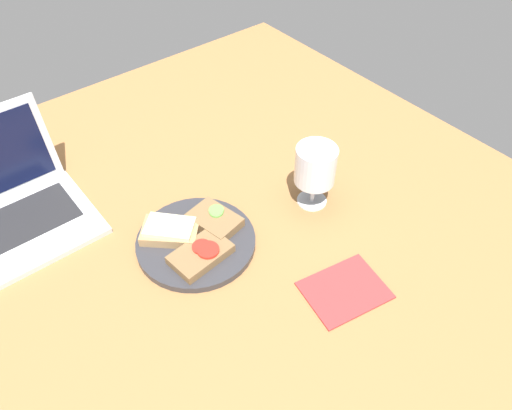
{
  "coord_description": "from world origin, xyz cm",
  "views": [
    {
      "loc": [
        -37.76,
        -59.64,
        81.26
      ],
      "look_at": [
        8.06,
        -2.67,
        8.0
      ],
      "focal_mm": 35.0,
      "sensor_mm": 36.0,
      "label": 1
    }
  ],
  "objects_px": {
    "plate": "(195,241)",
    "napkin": "(345,290)",
    "sandwich_with_tomato": "(201,254)",
    "sandwich_with_cucumber": "(213,221)",
    "wine_glass": "(315,168)",
    "laptop": "(3,207)",
    "sandwich_with_cheese": "(170,230)"
  },
  "relations": [
    {
      "from": "napkin",
      "to": "sandwich_with_cucumber",
      "type": "bearing_deg",
      "value": 109.88
    },
    {
      "from": "sandwich_with_cucumber",
      "to": "plate",
      "type": "bearing_deg",
      "value": -170.11
    },
    {
      "from": "sandwich_with_cheese",
      "to": "wine_glass",
      "type": "distance_m",
      "value": 0.33
    },
    {
      "from": "sandwich_with_tomato",
      "to": "napkin",
      "type": "relative_size",
      "value": 0.83
    },
    {
      "from": "plate",
      "to": "napkin",
      "type": "xyz_separation_m",
      "value": [
        0.15,
        -0.27,
        -0.01
      ]
    },
    {
      "from": "plate",
      "to": "sandwich_with_cucumber",
      "type": "relative_size",
      "value": 2.08
    },
    {
      "from": "sandwich_with_cucumber",
      "to": "wine_glass",
      "type": "relative_size",
      "value": 0.79
    },
    {
      "from": "plate",
      "to": "laptop",
      "type": "bearing_deg",
      "value": 132.3
    },
    {
      "from": "sandwich_with_cheese",
      "to": "laptop",
      "type": "relative_size",
      "value": 0.42
    },
    {
      "from": "plate",
      "to": "wine_glass",
      "type": "xyz_separation_m",
      "value": [
        0.27,
        -0.06,
        0.09
      ]
    },
    {
      "from": "sandwich_with_cheese",
      "to": "sandwich_with_tomato",
      "type": "height_order",
      "value": "sandwich_with_cheese"
    },
    {
      "from": "sandwich_with_cucumber",
      "to": "sandwich_with_cheese",
      "type": "distance_m",
      "value": 0.09
    },
    {
      "from": "sandwich_with_cheese",
      "to": "laptop",
      "type": "xyz_separation_m",
      "value": [
        -0.24,
        0.26,
        0.02
      ]
    },
    {
      "from": "plate",
      "to": "wine_glass",
      "type": "height_order",
      "value": "wine_glass"
    },
    {
      "from": "sandwich_with_tomato",
      "to": "plate",
      "type": "bearing_deg",
      "value": 70.81
    },
    {
      "from": "wine_glass",
      "to": "laptop",
      "type": "distance_m",
      "value": 0.66
    },
    {
      "from": "sandwich_with_cheese",
      "to": "napkin",
      "type": "height_order",
      "value": "sandwich_with_cheese"
    },
    {
      "from": "sandwich_with_tomato",
      "to": "sandwich_with_cheese",
      "type": "bearing_deg",
      "value": 100.2
    },
    {
      "from": "napkin",
      "to": "sandwich_with_cheese",
      "type": "bearing_deg",
      "value": 120.7
    },
    {
      "from": "sandwich_with_cucumber",
      "to": "laptop",
      "type": "height_order",
      "value": "laptop"
    },
    {
      "from": "wine_glass",
      "to": "sandwich_with_cucumber",
      "type": "bearing_deg",
      "value": 162.91
    },
    {
      "from": "sandwich_with_cheese",
      "to": "wine_glass",
      "type": "bearing_deg",
      "value": -17.89
    },
    {
      "from": "sandwich_with_tomato",
      "to": "napkin",
      "type": "distance_m",
      "value": 0.28
    },
    {
      "from": "sandwich_with_tomato",
      "to": "wine_glass",
      "type": "height_order",
      "value": "wine_glass"
    },
    {
      "from": "sandwich_with_cucumber",
      "to": "sandwich_with_tomato",
      "type": "distance_m",
      "value": 0.09
    },
    {
      "from": "plate",
      "to": "laptop",
      "type": "xyz_separation_m",
      "value": [
        -0.27,
        0.3,
        0.04
      ]
    },
    {
      "from": "wine_glass",
      "to": "napkin",
      "type": "xyz_separation_m",
      "value": [
        -0.12,
        -0.22,
        -0.1
      ]
    },
    {
      "from": "sandwich_with_tomato",
      "to": "napkin",
      "type": "xyz_separation_m",
      "value": [
        0.17,
        -0.23,
        -0.02
      ]
    },
    {
      "from": "wine_glass",
      "to": "plate",
      "type": "bearing_deg",
      "value": 167.79
    },
    {
      "from": "laptop",
      "to": "sandwich_with_tomato",
      "type": "bearing_deg",
      "value": -53.64
    },
    {
      "from": "sandwich_with_cheese",
      "to": "sandwich_with_cucumber",
      "type": "bearing_deg",
      "value": -19.98
    },
    {
      "from": "sandwich_with_cucumber",
      "to": "wine_glass",
      "type": "distance_m",
      "value": 0.24
    }
  ]
}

